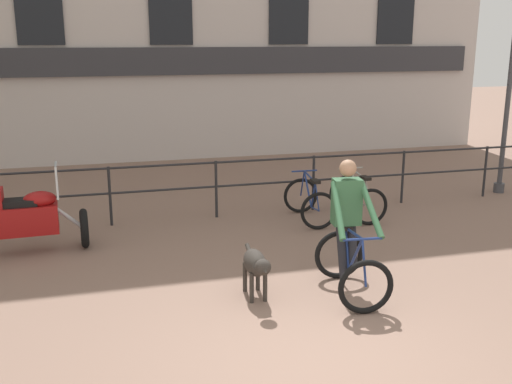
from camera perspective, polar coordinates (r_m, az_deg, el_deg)
ground_plane at (r=6.38m, az=6.07°, el=-15.59°), size 60.00×60.00×0.00m
canal_railing at (r=10.81m, az=-3.83°, el=1.20°), size 15.05×0.05×1.05m
cyclist_with_bike at (r=7.71m, az=8.89°, el=-4.02°), size 0.80×1.24×1.70m
dog at (r=7.50m, az=0.01°, el=-6.94°), size 0.27×0.97×0.64m
parked_motorcycle at (r=9.67m, az=-21.05°, el=-2.27°), size 1.77×0.69×1.35m
parked_bicycle_near_lamp at (r=10.70m, az=5.13°, el=-0.90°), size 0.70×1.13×0.86m
parked_bicycle_mid_left at (r=11.05m, az=9.64°, el=-0.55°), size 0.67×1.11×0.86m
street_lamp at (r=13.37m, az=23.18°, el=11.19°), size 0.28×0.28×4.81m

